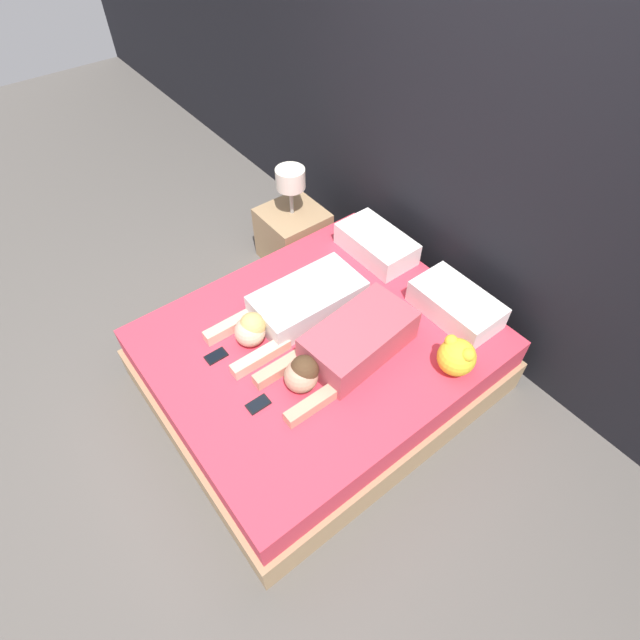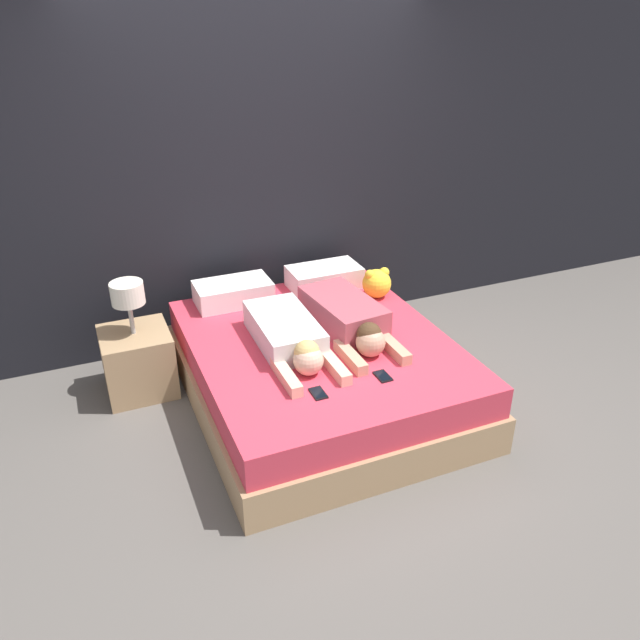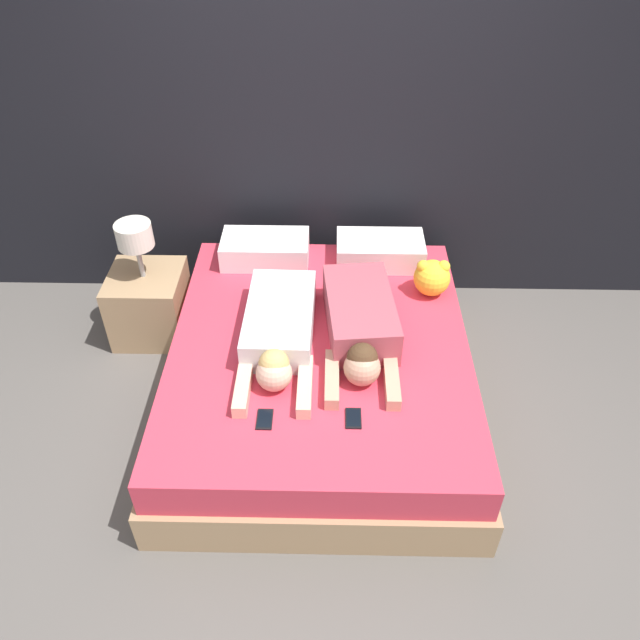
# 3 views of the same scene
# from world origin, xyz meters

# --- Properties ---
(ground_plane) EXTENTS (12.00, 12.00, 0.00)m
(ground_plane) POSITION_xyz_m (0.00, 0.00, 0.00)
(ground_plane) COLOR #5B5651
(wall_back) EXTENTS (12.00, 0.06, 2.60)m
(wall_back) POSITION_xyz_m (0.00, 1.14, 1.30)
(wall_back) COLOR black
(wall_back) RESTS_ON ground_plane
(bed) EXTENTS (1.67, 1.97, 0.46)m
(bed) POSITION_xyz_m (0.00, 0.00, 0.23)
(bed) COLOR tan
(bed) RESTS_ON ground_plane
(pillow_head_left) EXTENTS (0.54, 0.31, 0.16)m
(pillow_head_left) POSITION_xyz_m (-0.36, 0.77, 0.54)
(pillow_head_left) COLOR white
(pillow_head_left) RESTS_ON bed
(pillow_head_right) EXTENTS (0.54, 0.31, 0.16)m
(pillow_head_right) POSITION_xyz_m (0.36, 0.77, 0.54)
(pillow_head_right) COLOR white
(pillow_head_right) RESTS_ON bed
(person_left) EXTENTS (0.37, 0.98, 0.21)m
(person_left) POSITION_xyz_m (-0.22, -0.02, 0.55)
(person_left) COLOR silver
(person_left) RESTS_ON bed
(person_right) EXTENTS (0.41, 0.95, 0.21)m
(person_right) POSITION_xyz_m (0.22, 0.02, 0.56)
(person_right) COLOR #B24C59
(person_right) RESTS_ON bed
(cell_phone_left) EXTENTS (0.08, 0.13, 0.01)m
(cell_phone_left) POSITION_xyz_m (-0.25, -0.56, 0.46)
(cell_phone_left) COLOR black
(cell_phone_left) RESTS_ON bed
(cell_phone_right) EXTENTS (0.08, 0.13, 0.01)m
(cell_phone_right) POSITION_xyz_m (0.17, -0.55, 0.46)
(cell_phone_right) COLOR black
(cell_phone_right) RESTS_ON bed
(plush_toy) EXTENTS (0.21, 0.21, 0.23)m
(plush_toy) POSITION_xyz_m (0.65, 0.45, 0.57)
(plush_toy) COLOR yellow
(plush_toy) RESTS_ON bed
(nightstand) EXTENTS (0.45, 0.45, 0.82)m
(nightstand) POSITION_xyz_m (-1.11, 0.59, 0.26)
(nightstand) COLOR tan
(nightstand) RESTS_ON ground_plane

